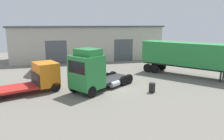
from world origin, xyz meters
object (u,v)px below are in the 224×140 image
at_px(flatbed_truck_orange, 36,78).
at_px(gravel_pile, 37,70).
at_px(tractor_unit_green, 91,72).
at_px(oil_drum, 152,88).
at_px(container_trailer_green, 190,55).

bearing_deg(flatbed_truck_orange, gravel_pile, 72.77).
bearing_deg(gravel_pile, tractor_unit_green, -54.94).
height_order(flatbed_truck_orange, gravel_pile, flatbed_truck_orange).
relative_size(tractor_unit_green, flatbed_truck_orange, 0.91).
bearing_deg(oil_drum, flatbed_truck_orange, 164.44).
xyz_separation_m(container_trailer_green, flatbed_truck_orange, (-17.20, -1.85, -1.27)).
relative_size(gravel_pile, oil_drum, 3.71).
distance_m(container_trailer_green, gravel_pile, 18.25).
height_order(gravel_pile, oil_drum, gravel_pile).
relative_size(tractor_unit_green, oil_drum, 7.80).
distance_m(container_trailer_green, oil_drum, 8.61).
height_order(container_trailer_green, oil_drum, container_trailer_green).
xyz_separation_m(container_trailer_green, gravel_pile, (-17.61, 4.45, -1.76)).
bearing_deg(gravel_pile, flatbed_truck_orange, -86.24).
height_order(container_trailer_green, gravel_pile, container_trailer_green).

